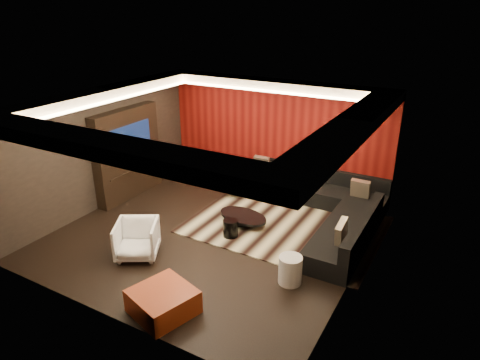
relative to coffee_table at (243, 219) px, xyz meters
The scene contains 26 objects.
floor 0.74m from the coffee_table, 118.65° to the right, with size 6.00×6.00×0.02m, color black.
ceiling 2.79m from the coffee_table, 118.65° to the right, with size 6.00×6.00×0.02m, color silver.
wall_back 2.71m from the coffee_table, 98.45° to the left, with size 6.00×0.02×2.80m, color black.
wall_left 3.66m from the coffee_table, 169.16° to the right, with size 0.02×6.00×2.80m, color black.
wall_right 3.02m from the coffee_table, 13.61° to the right, with size 0.02×6.00×2.80m, color black.
red_feature_wall 2.68m from the coffee_table, 98.59° to the left, with size 5.98×0.05×2.78m, color #6B0C0A.
soffit_back 3.31m from the coffee_table, 99.70° to the left, with size 6.00×0.60×0.22m, color silver.
soffit_front 4.23m from the coffee_table, 96.00° to the right, with size 6.00×0.60×0.22m, color silver.
soffit_left 4.04m from the coffee_table, 168.09° to the right, with size 0.60×4.80×0.22m, color silver.
soffit_right 3.54m from the coffee_table, 15.32° to the right, with size 0.60×4.80×0.22m, color silver.
cove_back 3.04m from the coffee_table, 101.57° to the left, with size 4.80×0.08×0.04m, color #FFD899.
cove_front 3.91m from the coffee_table, 96.68° to the right, with size 4.80×0.08×0.04m, color #FFD899.
cove_left 3.73m from the coffee_table, 166.65° to the right, with size 0.08×4.80×0.04m, color #FFD899.
cove_right 3.26m from the coffee_table, 17.76° to the right, with size 0.08×4.80×0.04m, color #FFD899.
tv_surround 3.35m from the coffee_table, behind, with size 0.30×2.00×2.20m, color black.
tv_screen 3.32m from the coffee_table, behind, with size 0.04×1.30×0.80m, color black.
tv_shelf 3.10m from the coffee_table, behind, with size 0.04×1.60×0.04m, color black.
rug 0.95m from the coffee_table, 25.52° to the left, with size 4.00×3.00×0.02m, color #C5BC90.
coffee_table is the anchor object (origin of this frame).
drum_stool 0.63m from the coffee_table, 85.45° to the right, with size 0.31×0.31×0.37m, color black.
striped_pouf 1.53m from the coffee_table, 126.27° to the left, with size 0.60×0.60×0.33m, color #C2B496.
white_side_table 2.27m from the coffee_table, 39.99° to the right, with size 0.41×0.41×0.51m, color silver.
orange_ottoman 3.16m from the coffee_table, 84.33° to the right, with size 0.88×0.88×0.39m, color #943113.
armchair 2.40m from the coffee_table, 118.42° to the right, with size 0.76×0.78×0.71m, color white.
sectional_sofa 1.85m from the coffee_table, 41.46° to the left, with size 3.65×3.50×0.75m.
throw_pillows 1.77m from the coffee_table, 42.47° to the left, with size 3.13×2.81×0.50m.
Camera 1 is at (4.37, -6.63, 4.52)m, focal length 32.00 mm.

